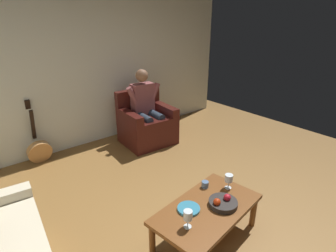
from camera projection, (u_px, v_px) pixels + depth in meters
name	position (u px, v px, depth m)	size (l,w,h in m)	color
ground_plane	(217.00, 225.00, 2.91)	(6.69, 6.69, 0.00)	brown
wall_back	(89.00, 62.00, 4.40)	(5.66, 0.06, 2.75)	silver
armchair	(146.00, 125.00, 4.72)	(0.88, 0.79, 0.89)	#411511
person_seated	(146.00, 105.00, 4.58)	(0.65, 0.59, 1.26)	brown
coffee_table	(207.00, 212.00, 2.61)	(1.16, 0.74, 0.39)	brown
guitar	(39.00, 149.00, 4.09)	(0.35, 0.29, 0.95)	#B77F48
wine_glass_near	(188.00, 216.00, 2.31)	(0.08, 0.08, 0.17)	silver
wine_glass_far	(229.00, 179.00, 2.84)	(0.08, 0.08, 0.16)	silver
fruit_bowl	(223.00, 203.00, 2.61)	(0.28, 0.28, 0.11)	black
decorative_dish	(189.00, 209.00, 2.55)	(0.21, 0.21, 0.02)	teal
candle_jar	(205.00, 184.00, 2.88)	(0.07, 0.07, 0.07)	slate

